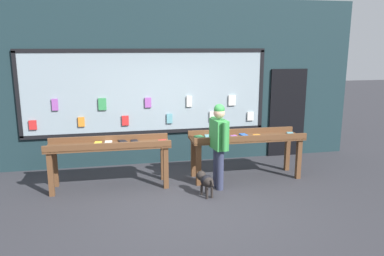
{
  "coord_description": "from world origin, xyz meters",
  "views": [
    {
      "loc": [
        -1.21,
        -5.92,
        2.63
      ],
      "look_at": [
        0.19,
        0.76,
        1.12
      ],
      "focal_mm": 35.0,
      "sensor_mm": 36.0,
      "label": 1
    }
  ],
  "objects": [
    {
      "name": "display_table_right",
      "position": [
        1.34,
        0.96,
        0.76
      ],
      "size": [
        2.27,
        0.73,
        0.95
      ],
      "color": "brown",
      "rests_on": "ground_plane"
    },
    {
      "name": "shopfront_facade",
      "position": [
        0.01,
        2.39,
        1.81
      ],
      "size": [
        8.74,
        0.29,
        3.65
      ],
      "color": "#192D33",
      "rests_on": "ground_plane"
    },
    {
      "name": "display_table_left",
      "position": [
        -1.34,
        0.96,
        0.74
      ],
      "size": [
        2.26,
        0.68,
        0.94
      ],
      "color": "brown",
      "rests_on": "ground_plane"
    },
    {
      "name": "person_browsing",
      "position": [
        0.64,
        0.49,
        0.93
      ],
      "size": [
        0.27,
        0.64,
        1.61
      ],
      "rotation": [
        0.0,
        0.0,
        1.69
      ],
      "color": "#2D334C",
      "rests_on": "ground_plane"
    },
    {
      "name": "small_dog",
      "position": [
        0.32,
        0.19,
        0.29
      ],
      "size": [
        0.28,
        0.53,
        0.41
      ],
      "rotation": [
        0.0,
        0.0,
        1.84
      ],
      "color": "black",
      "rests_on": "ground_plane"
    },
    {
      "name": "ground_plane",
      "position": [
        0.0,
        0.0,
        0.0
      ],
      "size": [
        40.0,
        40.0,
        0.0
      ],
      "primitive_type": "plane",
      "color": "#2D2D33"
    }
  ]
}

